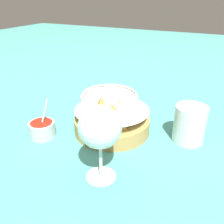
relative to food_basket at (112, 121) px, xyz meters
The scene contains 6 objects.
ground_plane 0.05m from the food_basket, 76.11° to the right, with size 4.00×4.00×0.00m, color teal.
food_basket is the anchor object (origin of this frame).
sauce_cup 0.20m from the food_basket, 124.32° to the left, with size 0.07×0.07×0.10m.
wine_glass 0.22m from the food_basket, 160.57° to the right, with size 0.09×0.09×0.17m.
beer_mug 0.21m from the food_basket, 76.53° to the right, with size 0.12×0.08×0.10m.
side_plate 0.26m from the food_basket, 28.25° to the left, with size 0.22×0.22×0.01m.
Camera 1 is at (-0.57, -0.24, 0.37)m, focal length 40.00 mm.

